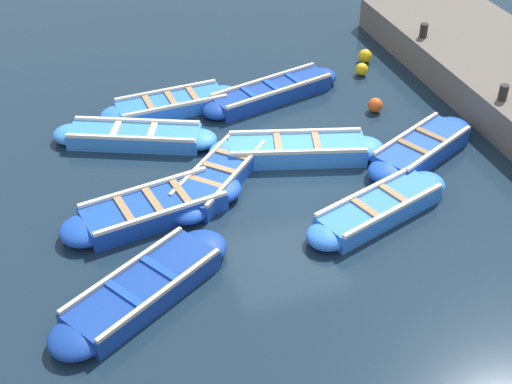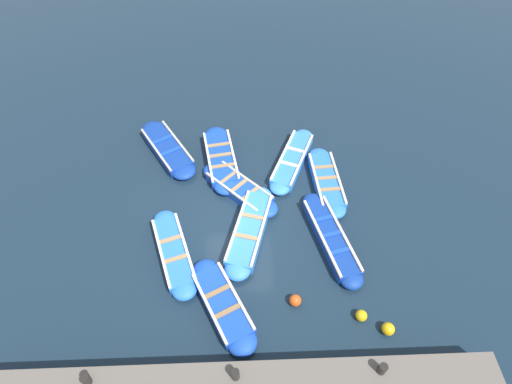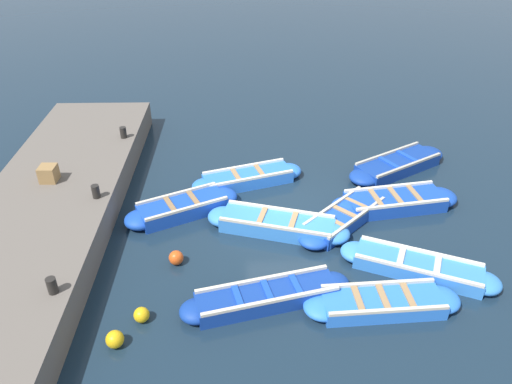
# 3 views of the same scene
# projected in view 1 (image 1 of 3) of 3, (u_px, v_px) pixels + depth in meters

# --- Properties ---
(ground_plane) EXTENTS (120.00, 120.00, 0.00)m
(ground_plane) POSITION_uv_depth(u_px,v_px,m) (284.00, 173.00, 14.70)
(ground_plane) COLOR #162838
(boat_near_quay) EXTENTS (3.80, 1.81, 0.45)m
(boat_near_quay) POSITION_uv_depth(u_px,v_px,m) (297.00, 150.00, 15.04)
(boat_near_quay) COLOR #3884E0
(boat_near_quay) RESTS_ON ground
(boat_outer_right) EXTENTS (3.61, 2.10, 0.40)m
(boat_outer_right) POSITION_uv_depth(u_px,v_px,m) (135.00, 137.00, 15.51)
(boat_outer_right) COLOR #3884E0
(boat_outer_right) RESTS_ON ground
(boat_end_of_row) EXTENTS (3.60, 2.66, 0.43)m
(boat_end_of_row) POSITION_uv_depth(u_px,v_px,m) (144.00, 289.00, 11.70)
(boat_end_of_row) COLOR navy
(boat_end_of_row) RESTS_ON ground
(boat_far_corner) EXTENTS (2.94, 2.93, 0.40)m
(boat_far_corner) POSITION_uv_depth(u_px,v_px,m) (220.00, 175.00, 14.34)
(boat_far_corner) COLOR #1947B7
(boat_far_corner) RESTS_ON ground
(boat_bow_out) EXTENTS (3.45, 1.80, 0.42)m
(boat_bow_out) POSITION_uv_depth(u_px,v_px,m) (379.00, 209.00, 13.44)
(boat_bow_out) COLOR blue
(boat_bow_out) RESTS_ON ground
(boat_outer_left) EXTENTS (3.71, 1.51, 0.44)m
(boat_outer_left) POSITION_uv_depth(u_px,v_px,m) (154.00, 209.00, 13.43)
(boat_outer_left) COLOR #1947B7
(boat_outer_left) RESTS_ON ground
(boat_broadside) EXTENTS (3.81, 1.62, 0.42)m
(boat_broadside) POSITION_uv_depth(u_px,v_px,m) (272.00, 92.00, 17.09)
(boat_broadside) COLOR navy
(boat_broadside) RESTS_ON ground
(boat_centre) EXTENTS (3.40, 1.03, 0.39)m
(boat_centre) POSITION_uv_depth(u_px,v_px,m) (171.00, 105.00, 16.64)
(boat_centre) COLOR blue
(boat_centre) RESTS_ON ground
(boat_mid_row) EXTENTS (3.21, 2.15, 0.46)m
(boat_mid_row) POSITION_uv_depth(u_px,v_px,m) (421.00, 149.00, 15.06)
(boat_mid_row) COLOR #1947B7
(boat_mid_row) RESTS_ON ground
(bollard_north) EXTENTS (0.20, 0.20, 0.35)m
(bollard_north) POSITION_uv_depth(u_px,v_px,m) (424.00, 30.00, 18.03)
(bollard_north) COLOR black
(bollard_north) RESTS_ON quay_wall
(bollard_mid_north) EXTENTS (0.20, 0.20, 0.35)m
(bollard_mid_north) POSITION_uv_depth(u_px,v_px,m) (503.00, 92.00, 15.42)
(bollard_mid_north) COLOR black
(bollard_mid_north) RESTS_ON quay_wall
(buoy_orange_near) EXTENTS (0.35, 0.35, 0.35)m
(buoy_orange_near) POSITION_uv_depth(u_px,v_px,m) (365.00, 56.00, 18.69)
(buoy_orange_near) COLOR #EAB214
(buoy_orange_near) RESTS_ON ground
(buoy_yellow_far) EXTENTS (0.35, 0.35, 0.35)m
(buoy_yellow_far) POSITION_uv_depth(u_px,v_px,m) (375.00, 105.00, 16.61)
(buoy_yellow_far) COLOR #E05119
(buoy_yellow_far) RESTS_ON ground
(buoy_white_drifting) EXTENTS (0.33, 0.33, 0.33)m
(buoy_white_drifting) POSITION_uv_depth(u_px,v_px,m) (362.00, 69.00, 18.11)
(buoy_white_drifting) COLOR #EAB214
(buoy_white_drifting) RESTS_ON ground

